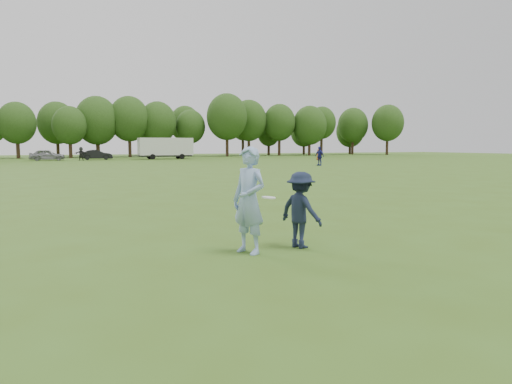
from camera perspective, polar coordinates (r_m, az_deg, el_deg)
ground at (r=9.50m, az=-0.93°, el=-7.13°), size 200.00×200.00×0.00m
thrower at (r=8.97m, az=-0.88°, el=-1.05°), size 0.79×0.91×2.11m
defender at (r=9.54m, az=5.62°, el=-2.23°), size 0.91×1.17×1.59m
player_far_b at (r=47.87m, az=7.93°, el=4.47°), size 0.81×1.25×1.98m
player_far_c at (r=64.75m, az=7.81°, el=4.63°), size 0.82×0.88×1.52m
player_far_d at (r=66.94m, az=-21.02°, el=4.49°), size 1.74×0.56×1.88m
car_e at (r=68.64m, az=-24.65°, el=4.23°), size 4.57×1.98×1.54m
car_f at (r=69.65m, az=-19.27°, el=4.41°), size 4.42×1.75×1.43m
field_cone at (r=52.02m, az=-1.09°, el=3.71°), size 0.28×0.28×0.30m
disc_in_play at (r=8.81m, az=1.60°, el=-0.70°), size 0.31×0.31×0.05m
cargo_trailer at (r=70.59m, az=-11.25°, el=5.50°), size 9.00×2.75×3.20m
treeline at (r=85.78m, az=-19.39°, el=8.33°), size 130.35×18.39×11.74m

